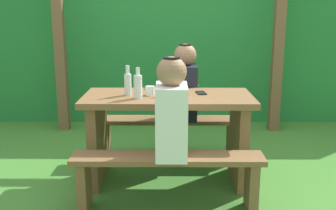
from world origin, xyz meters
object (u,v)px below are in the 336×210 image
at_px(drinking_glass, 150,91).
at_px(bottle_right, 176,83).
at_px(cell_phone, 201,93).
at_px(bench_near, 168,171).
at_px(bench_far, 168,130).
at_px(person_white_shirt, 172,111).
at_px(picnic_table, 168,124).
at_px(bottle_left, 138,86).
at_px(bottle_center, 128,83).
at_px(person_black_coat, 185,85).

height_order(drinking_glass, bottle_right, bottle_right).
bearing_deg(cell_phone, bench_near, -124.17).
xyz_separation_m(bench_far, person_white_shirt, (0.03, -1.01, 0.45)).
bearing_deg(bottle_right, person_white_shirt, -93.96).
relative_size(person_white_shirt, bottle_right, 3.05).
relative_size(picnic_table, bench_near, 1.00).
distance_m(drinking_glass, cell_phone, 0.44).
xyz_separation_m(bench_far, drinking_glass, (-0.15, -0.51, 0.50)).
distance_m(bottle_left, cell_phone, 0.56).
height_order(bench_near, bottle_right, bottle_right).
bearing_deg(picnic_table, bottle_center, 179.30).
xyz_separation_m(bench_near, cell_phone, (0.28, 0.58, 0.46)).
distance_m(bottle_left, bottle_right, 0.34).
bearing_deg(bench_near, cell_phone, 64.18).
bearing_deg(picnic_table, cell_phone, 14.15).
height_order(bench_near, bottle_left, bottle_left).
bearing_deg(drinking_glass, bottle_right, 10.51).
distance_m(person_black_coat, bottle_center, 0.71).
bearing_deg(bottle_left, bench_near, -58.46).
height_order(drinking_glass, bottle_left, bottle_left).
bearing_deg(bottle_left, cell_phone, 20.19).
xyz_separation_m(drinking_glass, cell_phone, (0.43, 0.08, -0.03)).
relative_size(person_black_coat, bottle_center, 2.90).
bearing_deg(bottle_left, bottle_right, 26.92).
xyz_separation_m(picnic_table, bottle_center, (-0.33, 0.00, 0.35)).
distance_m(bench_far, drinking_glass, 0.73).
xyz_separation_m(bench_near, bottle_right, (0.07, 0.54, 0.56)).
bearing_deg(picnic_table, bench_near, -90.00).
bearing_deg(drinking_glass, bench_far, 73.89).
bearing_deg(bottle_center, drinking_glass, -2.96).
xyz_separation_m(picnic_table, person_black_coat, (0.16, 0.50, 0.24)).
xyz_separation_m(bottle_right, cell_phone, (0.21, 0.04, -0.09)).
relative_size(bottle_left, bottle_right, 1.05).
xyz_separation_m(person_white_shirt, cell_phone, (0.25, 0.57, 0.01)).
bearing_deg(bottle_right, bottle_left, -153.08).
bearing_deg(bench_near, bottle_right, 83.12).
height_order(bench_far, drinking_glass, drinking_glass).
height_order(bottle_left, bottle_right, bottle_left).
height_order(person_white_shirt, bottle_right, person_white_shirt).
xyz_separation_m(picnic_table, cell_phone, (0.28, 0.07, 0.25)).
xyz_separation_m(person_black_coat, bottle_right, (-0.09, -0.47, 0.11)).
bearing_deg(bottle_center, person_white_shirt, -54.76).
xyz_separation_m(person_white_shirt, drinking_glass, (-0.18, 0.50, 0.05)).
distance_m(bench_near, cell_phone, 0.79).
bearing_deg(person_white_shirt, picnic_table, 93.18).
relative_size(picnic_table, cell_phone, 10.00).
bearing_deg(person_black_coat, bottle_right, -101.18).
bearing_deg(bottle_right, picnic_table, -152.36).
height_order(bench_near, drinking_glass, drinking_glass).
bearing_deg(bench_far, bench_near, -90.00).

